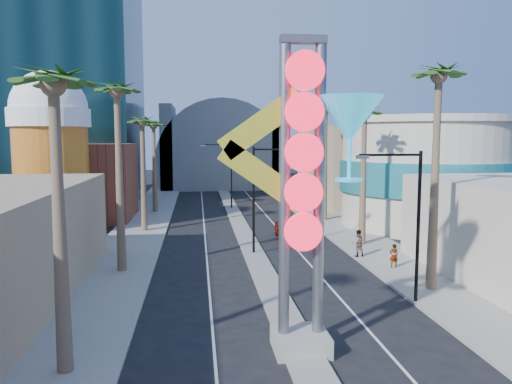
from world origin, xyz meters
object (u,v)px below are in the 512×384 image
object	(u,v)px
red_pickup	(294,230)
pedestrian_a	(394,256)
neon_sign	(323,172)
pedestrian_b	(358,243)

from	to	relation	value
red_pickup	pedestrian_a	size ratio (longest dim) A/B	3.82
neon_sign	pedestrian_b	distance (m)	17.42
pedestrian_a	pedestrian_b	size ratio (longest dim) A/B	0.81
red_pickup	pedestrian_b	xyz separation A→B (m)	(3.32, -6.82, 0.28)
red_pickup	pedestrian_b	size ratio (longest dim) A/B	3.10
neon_sign	pedestrian_b	size ratio (longest dim) A/B	6.49
neon_sign	pedestrian_a	size ratio (longest dim) A/B	8.00
neon_sign	pedestrian_b	bearing A→B (deg)	66.54
pedestrian_a	pedestrian_b	bearing A→B (deg)	-65.19
neon_sign	red_pickup	distance (m)	22.92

